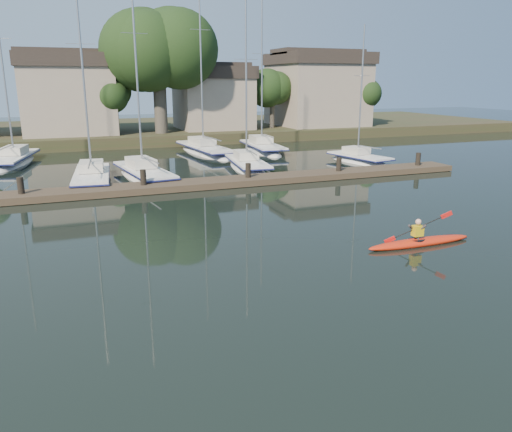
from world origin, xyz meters
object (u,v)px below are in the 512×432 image
object	(u,v)px
sailboat_7	(262,154)
sailboat_2	(144,181)
sailboat_1	(93,185)
dock	(198,184)
sailboat_5	(14,166)
sailboat_4	(359,165)
kayak	(419,241)
sailboat_6	(205,156)
sailboat_3	(247,171)

from	to	relation	value
sailboat_7	sailboat_2	bearing A→B (deg)	-138.31
sailboat_1	sailboat_2	xyz separation A→B (m)	(3.07, 0.26, 0.00)
dock	sailboat_5	bearing A→B (deg)	128.31
sailboat_2	sailboat_4	xyz separation A→B (m)	(15.73, 0.51, 0.01)
sailboat_1	sailboat_2	size ratio (longest dim) A/B	0.92
kayak	sailboat_2	bearing A→B (deg)	113.95
kayak	sailboat_6	world-z (taller)	sailboat_6
sailboat_2	dock	bearing A→B (deg)	-67.16
dock	sailboat_6	bearing A→B (deg)	73.02
sailboat_5	sailboat_7	distance (m)	19.21
sailboat_1	sailboat_7	size ratio (longest dim) A/B	0.98
sailboat_4	kayak	bearing A→B (deg)	-126.52
sailboat_2	sailboat_4	size ratio (longest dim) A/B	1.35
sailboat_3	sailboat_5	distance (m)	17.09
sailboat_5	sailboat_2	bearing A→B (deg)	-37.99
sailboat_1	sailboat_3	world-z (taller)	sailboat_1
kayak	sailboat_1	distance (m)	19.51
kayak	sailboat_7	bearing A→B (deg)	81.50
sailboat_5	sailboat_7	xyz separation A→B (m)	(19.20, -0.52, -0.02)
sailboat_3	sailboat_4	distance (m)	8.63
kayak	sailboat_6	size ratio (longest dim) A/B	0.26
sailboat_4	sailboat_7	bearing A→B (deg)	108.53
sailboat_2	sailboat_6	distance (m)	11.17
sailboat_3	sailboat_2	bearing A→B (deg)	-165.59
sailboat_1	sailboat_5	bearing A→B (deg)	122.89
sailboat_2	sailboat_7	world-z (taller)	sailboat_2
sailboat_1	sailboat_3	size ratio (longest dim) A/B	1.08
kayak	sailboat_7	size ratio (longest dim) A/B	0.32
sailboat_1	sailboat_6	bearing A→B (deg)	50.23
sailboat_1	sailboat_5	xyz separation A→B (m)	(-4.85, 9.30, -0.00)
sailboat_3	sailboat_4	bearing A→B (deg)	4.73
sailboat_3	sailboat_4	world-z (taller)	sailboat_3
sailboat_1	sailboat_3	xyz separation A→B (m)	(10.18, 1.15, -0.00)
sailboat_4	sailboat_5	distance (m)	25.14
sailboat_1	sailboat_4	bearing A→B (deg)	7.68
sailboat_1	sailboat_3	distance (m)	10.24
sailboat_3	sailboat_6	xyz separation A→B (m)	(-0.72, 8.27, -0.01)
sailboat_4	sailboat_7	xyz separation A→B (m)	(-4.45, 8.01, -0.03)
dock	sailboat_3	world-z (taller)	sailboat_3
sailboat_2	sailboat_7	bearing A→B (deg)	29.08
kayak	sailboat_2	xyz separation A→B (m)	(-7.29, 16.79, -0.35)
sailboat_6	sailboat_1	bearing A→B (deg)	-140.56
dock	sailboat_1	xyz separation A→B (m)	(-5.44, 3.73, -0.39)
kayak	dock	bearing A→B (deg)	111.47
dock	sailboat_2	bearing A→B (deg)	120.80
sailboat_1	sailboat_2	world-z (taller)	sailboat_2
sailboat_6	sailboat_7	world-z (taller)	sailboat_6
kayak	sailboat_2	world-z (taller)	sailboat_2
sailboat_6	kayak	bearing A→B (deg)	-93.46
sailboat_1	sailboat_7	bearing A→B (deg)	36.79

